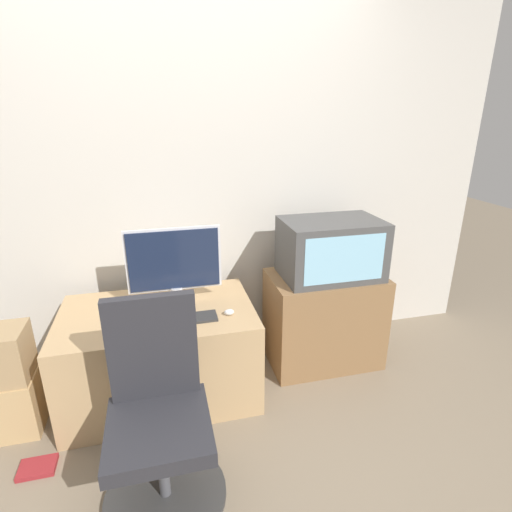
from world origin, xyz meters
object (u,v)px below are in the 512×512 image
keyboard (184,319)px  office_chair (159,424)px  mouse (229,312)px  crt_tv (331,249)px  cardboard_box_lower (20,402)px  main_monitor (175,266)px  book (38,468)px

keyboard → office_chair: 0.60m
mouse → crt_tv: size_ratio=0.09×
keyboard → crt_tv: size_ratio=0.58×
mouse → cardboard_box_lower: 1.24m
crt_tv → mouse: bearing=-161.4°
mouse → office_chair: (-0.42, -0.54, -0.22)m
keyboard → office_chair: (-0.16, -0.54, -0.21)m
main_monitor → mouse: (0.28, -0.25, -0.22)m
main_monitor → book: main_monitor is taller
main_monitor → mouse: main_monitor is taller
keyboard → mouse: size_ratio=6.45×
mouse → cardboard_box_lower: size_ratio=0.17×
keyboard → cardboard_box_lower: keyboard is taller
cardboard_box_lower → book: bearing=-67.2°
crt_tv → book: bearing=-163.1°
office_chair → cardboard_box_lower: bearing=142.0°
main_monitor → mouse: size_ratio=9.78×
crt_tv → cardboard_box_lower: crt_tv is taller
keyboard → book: 1.00m
book → crt_tv: bearing=16.9°
office_chair → book: 0.75m
keyboard → cardboard_box_lower: 1.00m
crt_tv → office_chair: crt_tv is taller
crt_tv → keyboard: bearing=-166.1°
keyboard → book: size_ratio=2.12×
crt_tv → book: (-1.74, -0.53, -0.82)m
main_monitor → cardboard_box_lower: 1.11m
cardboard_box_lower → book: 0.39m
office_chair → book: bearing=157.4°
main_monitor → crt_tv: bearing=-0.3°
office_chair → cardboard_box_lower: office_chair is taller
keyboard → mouse: bearing=-0.0°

